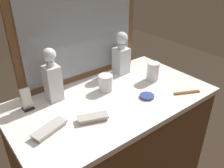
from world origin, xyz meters
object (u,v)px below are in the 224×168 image
tortoiseshell_comb (187,92)px  crystal_tumbler_rear (153,72)px  crystal_decanter_center (53,80)px  napkin_holder (27,101)px  porcelain_dish (147,96)px  silver_brush_rear (50,129)px  crystal_tumbler_far_left (106,83)px  crystal_decanter_far_right (121,57)px  silver_brush_front (93,118)px

tortoiseshell_comb → crystal_tumbler_rear: bearing=98.9°
crystal_decanter_center → tortoiseshell_comb: bearing=-33.4°
crystal_tumbler_rear → napkin_holder: (-0.70, 0.16, -0.00)m
tortoiseshell_comb → porcelain_dish: bearing=152.8°
silver_brush_rear → napkin_holder: napkin_holder is taller
crystal_tumbler_far_left → napkin_holder: 0.42m
crystal_decanter_center → porcelain_dish: size_ratio=3.62×
crystal_decanter_center → crystal_tumbler_far_left: bearing=-19.1°
crystal_decanter_far_right → porcelain_dish: bearing=-105.1°
tortoiseshell_comb → silver_brush_front: bearing=167.7°
porcelain_dish → tortoiseshell_comb: porcelain_dish is taller
crystal_tumbler_far_left → porcelain_dish: 0.23m
crystal_decanter_far_right → tortoiseshell_comb: (0.12, -0.42, -0.10)m
silver_brush_rear → crystal_tumbler_rear: bearing=4.9°
tortoiseshell_comb → napkin_holder: size_ratio=1.29×
crystal_decanter_center → napkin_holder: crystal_decanter_center is taller
crystal_decanter_far_right → napkin_holder: crystal_decanter_far_right is taller
crystal_tumbler_far_left → napkin_holder: (-0.41, 0.09, 0.01)m
crystal_decanter_center → silver_brush_rear: size_ratio=1.66×
crystal_tumbler_far_left → silver_brush_front: 0.28m
crystal_decanter_far_right → silver_brush_front: 0.52m
crystal_tumbler_far_left → silver_brush_rear: (-0.40, -0.13, -0.03)m
crystal_decanter_far_right → crystal_tumbler_far_left: 0.25m
crystal_decanter_far_right → porcelain_dish: 0.34m
crystal_decanter_center → napkin_holder: 0.16m
silver_brush_rear → napkin_holder: (-0.01, 0.22, 0.03)m
crystal_decanter_far_right → crystal_tumbler_rear: (0.08, -0.20, -0.05)m
crystal_decanter_far_right → silver_brush_front: crystal_decanter_far_right is taller
crystal_decanter_center → porcelain_dish: 0.49m
silver_brush_front → crystal_decanter_far_right: bearing=35.8°
crystal_decanter_center → crystal_decanter_far_right: crystal_decanter_center is taller
crystal_decanter_far_right → napkin_holder: 0.62m
crystal_decanter_far_right → napkin_holder: size_ratio=2.38×
porcelain_dish → tortoiseshell_comb: (0.20, -0.10, -0.00)m
silver_brush_front → tortoiseshell_comb: 0.55m
crystal_tumbler_rear → silver_brush_front: 0.51m
crystal_tumbler_far_left → crystal_tumbler_rear: size_ratio=0.83×
napkin_holder → silver_brush_front: bearing=-53.7°
napkin_holder → crystal_decanter_far_right: bearing=2.9°
crystal_tumbler_rear → porcelain_dish: bearing=-144.3°
silver_brush_rear → tortoiseshell_comb: size_ratio=1.19×
silver_brush_rear → silver_brush_front: 0.20m
crystal_tumbler_far_left → silver_brush_front: size_ratio=0.62×
crystal_decanter_center → crystal_tumbler_rear: bearing=-16.6°
crystal_decanter_center → crystal_tumbler_rear: crystal_decanter_center is taller
crystal_decanter_far_right → napkin_holder: (-0.62, -0.03, -0.06)m
crystal_tumbler_far_left → silver_brush_front: crystal_tumbler_far_left is taller
crystal_decanter_center → silver_brush_rear: crystal_decanter_center is taller
tortoiseshell_comb → crystal_decanter_far_right: bearing=105.7°
crystal_decanter_center → crystal_tumbler_far_left: size_ratio=3.08×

